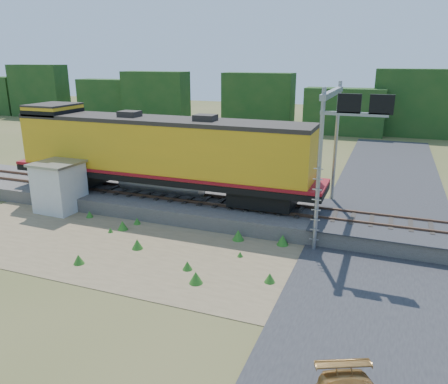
% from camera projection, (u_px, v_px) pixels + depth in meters
% --- Properties ---
extents(ground, '(140.00, 140.00, 0.00)m').
position_uv_depth(ground, '(209.00, 265.00, 18.80)').
color(ground, '#475123').
rests_on(ground, ground).
extents(ballast, '(70.00, 5.00, 0.80)m').
position_uv_depth(ballast, '(251.00, 213.00, 24.03)').
color(ballast, slate).
rests_on(ballast, ground).
extents(rails, '(70.00, 1.54, 0.16)m').
position_uv_depth(rails, '(251.00, 204.00, 23.89)').
color(rails, brown).
rests_on(rails, ballast).
extents(dirt_shoulder, '(26.00, 8.00, 0.03)m').
position_uv_depth(dirt_shoulder, '(173.00, 253.00, 19.92)').
color(dirt_shoulder, '#8C7754').
rests_on(dirt_shoulder, ground).
extents(road, '(7.00, 66.00, 0.86)m').
position_uv_depth(road, '(381.00, 284.00, 17.03)').
color(road, '#38383A').
rests_on(road, ground).
extents(tree_line_north, '(130.00, 3.00, 6.50)m').
position_uv_depth(tree_line_north, '(333.00, 106.00, 51.81)').
color(tree_line_north, '#183E16').
rests_on(tree_line_north, ground).
extents(weed_clumps, '(15.00, 6.20, 0.56)m').
position_uv_depth(weed_clumps, '(140.00, 252.00, 20.08)').
color(weed_clumps, '#2E7020').
rests_on(weed_clumps, ground).
extents(locomotive, '(18.99, 2.90, 4.90)m').
position_uv_depth(locomotive, '(156.00, 152.00, 25.15)').
color(locomotive, black).
rests_on(locomotive, rails).
extents(shed, '(2.53, 2.53, 2.90)m').
position_uv_depth(shed, '(59.00, 186.00, 25.16)').
color(shed, silver).
rests_on(shed, ground).
extents(signal_gantry, '(2.93, 6.20, 7.39)m').
position_uv_depth(signal_gantry, '(337.00, 126.00, 20.44)').
color(signal_gantry, gray).
rests_on(signal_gantry, ground).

